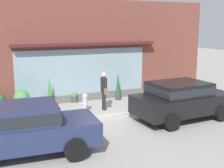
% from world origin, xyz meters
% --- Properties ---
extents(ground_plane, '(60.00, 60.00, 0.00)m').
position_xyz_m(ground_plane, '(0.00, 0.00, 0.00)').
color(ground_plane, '#9E9B93').
extents(curb_strip, '(14.00, 0.24, 0.12)m').
position_xyz_m(curb_strip, '(0.00, -0.20, 0.06)').
color(curb_strip, '#B2B2AD').
rests_on(curb_strip, ground_plane).
extents(storefront, '(14.00, 0.81, 5.07)m').
position_xyz_m(storefront, '(-0.00, 3.19, 2.48)').
color(storefront, brown).
rests_on(storefront, ground_plane).
extents(fire_hydrant, '(0.42, 0.38, 0.83)m').
position_xyz_m(fire_hydrant, '(-0.79, 1.06, 0.42)').
color(fire_hydrant, '#B2B2B7').
rests_on(fire_hydrant, ground_plane).
extents(pedestrian_with_handbag, '(0.23, 0.62, 1.73)m').
position_xyz_m(pedestrian_with_handbag, '(0.09, 0.95, 1.01)').
color(pedestrian_with_handbag, '#232328').
rests_on(pedestrian_with_handbag, ground_plane).
extents(parked_car_navy, '(4.45, 2.17, 1.57)m').
position_xyz_m(parked_car_navy, '(-4.00, -2.58, 0.90)').
color(parked_car_navy, navy).
rests_on(parked_car_navy, ground_plane).
extents(parked_car_black, '(4.13, 2.27, 1.56)m').
position_xyz_m(parked_car_black, '(2.45, -1.57, 0.89)').
color(parked_car_black, black).
rests_on(parked_car_black, ground_plane).
extents(potted_plant_by_entrance, '(0.71, 0.71, 0.94)m').
position_xyz_m(potted_plant_by_entrance, '(-3.34, 2.46, 0.51)').
color(potted_plant_by_entrance, '#4C4C51').
rests_on(potted_plant_by_entrance, ground_plane).
extents(potted_plant_low_front, '(0.52, 0.52, 0.69)m').
position_xyz_m(potted_plant_low_front, '(4.84, 2.41, 0.38)').
color(potted_plant_low_front, '#33473D').
rests_on(potted_plant_low_front, ground_plane).
extents(potted_plant_window_left, '(0.33, 0.33, 0.50)m').
position_xyz_m(potted_plant_window_left, '(-0.75, 2.86, 0.24)').
color(potted_plant_window_left, '#4C4C51').
rests_on(potted_plant_window_left, ground_plane).
extents(potted_plant_window_right, '(0.29, 0.29, 1.41)m').
position_xyz_m(potted_plant_window_right, '(1.47, 2.41, 0.67)').
color(potted_plant_window_right, '#33473D').
rests_on(potted_plant_window_right, ground_plane).
extents(potted_plant_trailing_edge, '(0.29, 0.29, 1.38)m').
position_xyz_m(potted_plant_trailing_edge, '(-2.02, 2.60, 0.66)').
color(potted_plant_trailing_edge, '#33473D').
rests_on(potted_plant_trailing_edge, ground_plane).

